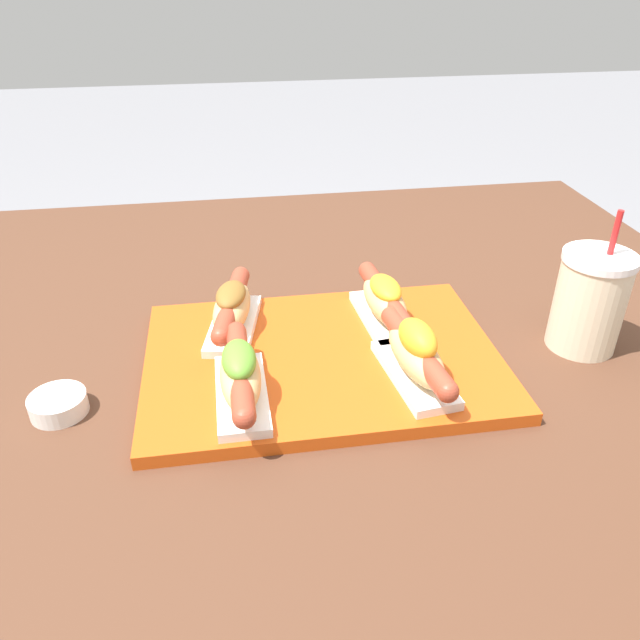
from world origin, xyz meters
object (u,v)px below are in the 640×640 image
(serving_tray, at_px, (322,359))
(hot_dog_2, at_px, (232,308))
(hot_dog_0, at_px, (240,375))
(hot_dog_3, at_px, (385,301))
(hot_dog_1, at_px, (416,354))
(drink_cup, at_px, (590,301))
(sauce_bowl, at_px, (58,403))

(serving_tray, xyz_separation_m, hot_dog_2, (-0.11, 0.08, 0.04))
(hot_dog_0, xyz_separation_m, hot_dog_3, (0.21, 0.15, -0.00))
(hot_dog_1, xyz_separation_m, drink_cup, (0.26, 0.06, 0.02))
(hot_dog_0, xyz_separation_m, drink_cup, (0.48, 0.07, 0.02))
(hot_dog_1, height_order, drink_cup, drink_cup)
(serving_tray, xyz_separation_m, hot_dog_3, (0.10, 0.07, 0.04))
(hot_dog_3, relative_size, sauce_bowl, 2.88)
(hot_dog_1, bearing_deg, hot_dog_2, 145.10)
(hot_dog_2, relative_size, drink_cup, 0.97)
(hot_dog_2, relative_size, hot_dog_3, 0.99)
(hot_dog_2, bearing_deg, hot_dog_1, -34.90)
(hot_dog_3, height_order, sauce_bowl, hot_dog_3)
(serving_tray, bearing_deg, sauce_bowl, -171.53)
(hot_dog_2, height_order, sauce_bowl, hot_dog_2)
(serving_tray, height_order, hot_dog_1, hot_dog_1)
(serving_tray, relative_size, hot_dog_3, 2.38)
(hot_dog_0, distance_m, drink_cup, 0.48)
(hot_dog_1, bearing_deg, drink_cup, 13.51)
(drink_cup, bearing_deg, hot_dog_2, 169.33)
(hot_dog_0, bearing_deg, hot_dog_3, 34.76)
(hot_dog_0, height_order, hot_dog_2, hot_dog_0)
(hot_dog_1, height_order, hot_dog_3, hot_dog_1)
(hot_dog_2, bearing_deg, hot_dog_0, -88.74)
(hot_dog_0, bearing_deg, sauce_bowl, 172.05)
(hot_dog_0, distance_m, hot_dog_1, 0.22)
(sauce_bowl, bearing_deg, drink_cup, 3.30)
(serving_tray, height_order, hot_dog_0, hot_dog_0)
(serving_tray, distance_m, drink_cup, 0.37)
(hot_dog_2, bearing_deg, drink_cup, -10.67)
(serving_tray, bearing_deg, drink_cup, -1.40)
(hot_dog_2, height_order, hot_dog_3, hot_dog_3)
(serving_tray, bearing_deg, hot_dog_0, -144.29)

